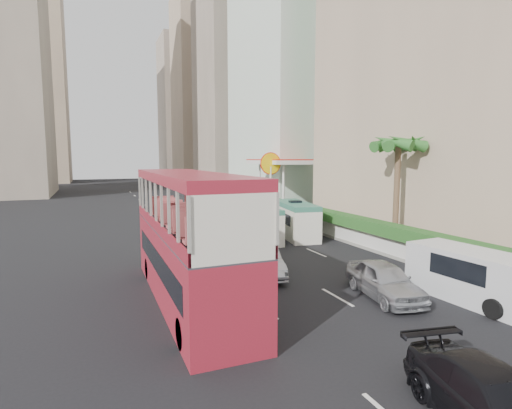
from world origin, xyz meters
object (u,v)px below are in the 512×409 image
van_asset (238,228)px  palm_tree (396,195)px  shell_station (288,185)px  double_decker_bus (189,237)px  panel_van_near (473,276)px  panel_van_far (240,204)px  car_silver_lane_a (262,275)px  minibus_near (256,223)px  car_silver_lane_b (384,297)px  minibus_far (295,220)px

van_asset → palm_tree: palm_tree is taller
palm_tree → shell_station: palm_tree is taller
double_decker_bus → panel_van_near: size_ratio=2.20×
double_decker_bus → van_asset: double_decker_bus is taller
panel_van_far → car_silver_lane_a: bearing=-99.5°
car_silver_lane_a → panel_van_far: panel_van_far is taller
minibus_near → shell_station: shell_station is taller
car_silver_lane_b → palm_tree: bearing=56.1°
panel_van_near → car_silver_lane_a: bearing=131.1°
double_decker_bus → shell_station: size_ratio=1.38×
minibus_far → shell_station: size_ratio=0.70×
double_decker_bus → car_silver_lane_b: size_ratio=2.58×
car_silver_lane_a → minibus_near: (2.84, 7.61, 1.18)m
car_silver_lane_a → palm_tree: bearing=22.6°
panel_van_far → shell_station: bearing=7.6°
car_silver_lane_a → minibus_far: bearing=64.0°
minibus_far → double_decker_bus: bearing=-125.8°
double_decker_bus → minibus_far: size_ratio=1.97×
van_asset → panel_van_far: (3.15, 8.06, 0.93)m
car_silver_lane_b → minibus_far: (2.55, 12.48, 1.24)m
van_asset → panel_van_far: bearing=75.0°
panel_van_far → palm_tree: size_ratio=0.73×
panel_van_near → shell_station: bearing=74.6°
car_silver_lane_b → van_asset: 17.70m
car_silver_lane_b → minibus_near: 12.45m
minibus_near → car_silver_lane_a: bearing=-110.1°
panel_van_far → car_silver_lane_b: bearing=-89.3°
panel_van_near → panel_van_far: bearing=85.8°
car_silver_lane_a → panel_van_near: (6.33, -6.37, 1.00)m
car_silver_lane_a → minibus_far: size_ratio=0.77×
double_decker_bus → car_silver_lane_a: bearing=27.2°
van_asset → panel_van_far: size_ratio=1.16×
minibus_near → panel_van_far: size_ratio=1.14×
minibus_far → van_asset: bearing=124.7°
double_decker_bus → minibus_near: size_ratio=2.07×
panel_van_near → shell_station: 27.95m
shell_station → panel_van_near: bearing=-101.7°
double_decker_bus → car_silver_lane_b: double_decker_bus is taller
palm_tree → car_silver_lane_b: bearing=-133.9°
minibus_near → shell_station: (9.15, 13.34, 1.57)m
van_asset → minibus_far: size_ratio=0.97×
minibus_near → panel_van_far: (3.74, 13.37, -0.24)m
minibus_far → panel_van_far: size_ratio=1.20×
car_silver_lane_b → minibus_near: bearing=102.2°
van_asset → shell_station: 12.06m
car_silver_lane_a → car_silver_lane_b: 5.83m
double_decker_bus → car_silver_lane_b: 8.23m
panel_van_far → minibus_near: bearing=-97.7°
car_silver_lane_a → van_asset: size_ratio=0.80×
minibus_near → minibus_far: size_ratio=0.95×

